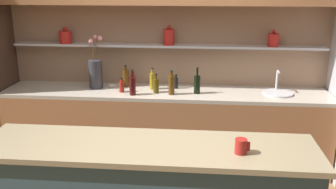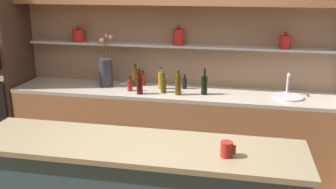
{
  "view_description": "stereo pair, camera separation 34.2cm",
  "coord_description": "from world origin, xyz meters",
  "px_view_note": "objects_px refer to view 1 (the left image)",
  "views": [
    {
      "loc": [
        0.38,
        -2.86,
        2.14
      ],
      "look_at": [
        0.07,
        0.4,
        1.14
      ],
      "focal_mm": 40.0,
      "sensor_mm": 36.0,
      "label": 1
    },
    {
      "loc": [
        0.71,
        -2.82,
        2.14
      ],
      "look_at": [
        0.07,
        0.4,
        1.14
      ],
      "focal_mm": 40.0,
      "sensor_mm": 36.0,
      "label": 2
    }
  ],
  "objects_px": {
    "bottle_oil_1": "(152,81)",
    "bottle_wine_5": "(132,86)",
    "bottle_spirit_8": "(126,78)",
    "bottle_sauce_0": "(133,80)",
    "flower_vase": "(96,72)",
    "bottle_sauce_2": "(122,86)",
    "sink_fixture": "(278,92)",
    "coffee_mug": "(241,146)",
    "bottle_sauce_3": "(176,83)",
    "bottle_wine_6": "(197,84)",
    "bottle_spirit_4": "(171,84)",
    "bottle_oil_7": "(156,85)"
  },
  "relations": [
    {
      "from": "bottle_oil_1",
      "to": "bottle_wine_5",
      "type": "bearing_deg",
      "value": -126.56
    },
    {
      "from": "bottle_oil_1",
      "to": "bottle_spirit_8",
      "type": "relative_size",
      "value": 0.98
    },
    {
      "from": "bottle_sauce_0",
      "to": "bottle_oil_1",
      "type": "height_order",
      "value": "bottle_oil_1"
    },
    {
      "from": "flower_vase",
      "to": "bottle_sauce_2",
      "type": "distance_m",
      "value": 0.39
    },
    {
      "from": "sink_fixture",
      "to": "bottle_sauce_2",
      "type": "xyz_separation_m",
      "value": [
        -1.76,
        -0.09,
        0.05
      ]
    },
    {
      "from": "bottle_sauce_2",
      "to": "coffee_mug",
      "type": "bearing_deg",
      "value": -54.92
    },
    {
      "from": "bottle_sauce_0",
      "to": "bottle_sauce_3",
      "type": "distance_m",
      "value": 0.52
    },
    {
      "from": "bottle_wine_5",
      "to": "bottle_wine_6",
      "type": "xyz_separation_m",
      "value": [
        0.71,
        0.12,
        0.0
      ]
    },
    {
      "from": "flower_vase",
      "to": "bottle_wine_5",
      "type": "bearing_deg",
      "value": -26.85
    },
    {
      "from": "bottle_sauce_0",
      "to": "bottle_spirit_4",
      "type": "distance_m",
      "value": 0.58
    },
    {
      "from": "sink_fixture",
      "to": "bottle_oil_7",
      "type": "height_order",
      "value": "sink_fixture"
    },
    {
      "from": "bottle_sauce_2",
      "to": "bottle_wine_5",
      "type": "relative_size",
      "value": 0.58
    },
    {
      "from": "bottle_sauce_2",
      "to": "bottle_spirit_8",
      "type": "xyz_separation_m",
      "value": [
        0.0,
        0.24,
        0.04
      ]
    },
    {
      "from": "coffee_mug",
      "to": "sink_fixture",
      "type": "bearing_deg",
      "value": 71.88
    },
    {
      "from": "coffee_mug",
      "to": "bottle_sauce_3",
      "type": "bearing_deg",
      "value": 106.98
    },
    {
      "from": "bottle_spirit_4",
      "to": "bottle_wine_5",
      "type": "distance_m",
      "value": 0.43
    },
    {
      "from": "bottle_spirit_4",
      "to": "bottle_wine_6",
      "type": "distance_m",
      "value": 0.29
    },
    {
      "from": "bottle_sauce_2",
      "to": "bottle_spirit_4",
      "type": "relative_size",
      "value": 0.62
    },
    {
      "from": "bottle_oil_7",
      "to": "sink_fixture",
      "type": "bearing_deg",
      "value": 3.05
    },
    {
      "from": "bottle_wine_6",
      "to": "bottle_oil_7",
      "type": "xyz_separation_m",
      "value": [
        -0.46,
        -0.01,
        -0.03
      ]
    },
    {
      "from": "flower_vase",
      "to": "bottle_sauce_2",
      "type": "bearing_deg",
      "value": -23.51
    },
    {
      "from": "flower_vase",
      "to": "bottle_oil_1",
      "type": "xyz_separation_m",
      "value": [
        0.67,
        0.01,
        -0.08
      ]
    },
    {
      "from": "bottle_spirit_4",
      "to": "coffee_mug",
      "type": "bearing_deg",
      "value": -69.62
    },
    {
      "from": "sink_fixture",
      "to": "bottle_spirit_8",
      "type": "distance_m",
      "value": 1.77
    },
    {
      "from": "bottle_sauce_0",
      "to": "bottle_spirit_8",
      "type": "relative_size",
      "value": 0.7
    },
    {
      "from": "bottle_wine_5",
      "to": "bottle_spirit_8",
      "type": "relative_size",
      "value": 1.13
    },
    {
      "from": "bottle_wine_6",
      "to": "coffee_mug",
      "type": "xyz_separation_m",
      "value": [
        0.33,
        -1.71,
        0.04
      ]
    },
    {
      "from": "bottle_wine_6",
      "to": "bottle_oil_7",
      "type": "relative_size",
      "value": 1.36
    },
    {
      "from": "bottle_sauce_3",
      "to": "bottle_oil_7",
      "type": "height_order",
      "value": "bottle_oil_7"
    },
    {
      "from": "coffee_mug",
      "to": "bottle_spirit_4",
      "type": "bearing_deg",
      "value": 110.38
    },
    {
      "from": "flower_vase",
      "to": "bottle_wine_5",
      "type": "height_order",
      "value": "flower_vase"
    },
    {
      "from": "sink_fixture",
      "to": "bottle_spirit_8",
      "type": "bearing_deg",
      "value": 175.22
    },
    {
      "from": "sink_fixture",
      "to": "bottle_oil_7",
      "type": "xyz_separation_m",
      "value": [
        -1.37,
        -0.07,
        0.06
      ]
    },
    {
      "from": "sink_fixture",
      "to": "bottle_spirit_8",
      "type": "height_order",
      "value": "bottle_spirit_8"
    },
    {
      "from": "bottle_sauce_0",
      "to": "bottle_oil_7",
      "type": "relative_size",
      "value": 0.83
    },
    {
      "from": "bottle_sauce_2",
      "to": "bottle_sauce_3",
      "type": "height_order",
      "value": "bottle_sauce_3"
    },
    {
      "from": "bottle_spirit_4",
      "to": "coffee_mug",
      "type": "xyz_separation_m",
      "value": [
        0.61,
        -1.64,
        0.04
      ]
    },
    {
      "from": "bottle_sauce_0",
      "to": "bottle_spirit_4",
      "type": "bearing_deg",
      "value": -32.01
    },
    {
      "from": "bottle_sauce_3",
      "to": "bottle_spirit_4",
      "type": "relative_size",
      "value": 0.63
    },
    {
      "from": "flower_vase",
      "to": "bottle_wine_6",
      "type": "height_order",
      "value": "flower_vase"
    },
    {
      "from": "bottle_sauce_0",
      "to": "bottle_oil_7",
      "type": "bearing_deg",
      "value": -38.44
    },
    {
      "from": "bottle_sauce_0",
      "to": "coffee_mug",
      "type": "bearing_deg",
      "value": -60.56
    },
    {
      "from": "bottle_spirit_4",
      "to": "bottle_oil_7",
      "type": "xyz_separation_m",
      "value": [
        -0.18,
        0.06,
        -0.03
      ]
    },
    {
      "from": "bottle_sauce_0",
      "to": "bottle_wine_6",
      "type": "height_order",
      "value": "bottle_wine_6"
    },
    {
      "from": "bottle_oil_1",
      "to": "bottle_oil_7",
      "type": "relative_size",
      "value": 1.15
    },
    {
      "from": "bottle_oil_1",
      "to": "bottle_wine_5",
      "type": "relative_size",
      "value": 0.86
    },
    {
      "from": "bottle_spirit_4",
      "to": "bottle_spirit_8",
      "type": "distance_m",
      "value": 0.64
    },
    {
      "from": "bottle_spirit_8",
      "to": "bottle_wine_6",
      "type": "bearing_deg",
      "value": -14.01
    },
    {
      "from": "bottle_wine_6",
      "to": "bottle_sauce_2",
      "type": "bearing_deg",
      "value": -178.34
    },
    {
      "from": "bottle_sauce_2",
      "to": "bottle_wine_5",
      "type": "distance_m",
      "value": 0.18
    }
  ]
}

